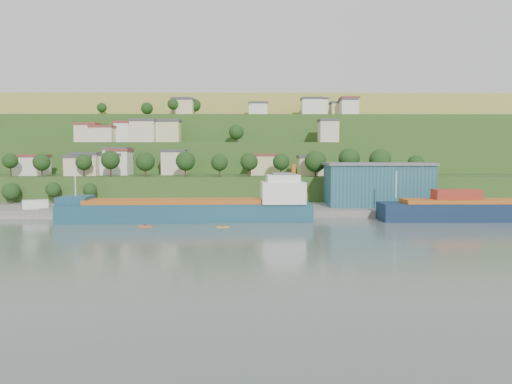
{
  "coord_description": "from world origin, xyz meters",
  "views": [
    {
      "loc": [
        13.61,
        -119.04,
        16.9
      ],
      "look_at": [
        14.49,
        15.0,
        7.1
      ],
      "focal_mm": 35.0,
      "sensor_mm": 36.0,
      "label": 1
    }
  ],
  "objects_px": {
    "cargo_ship_far": "(502,211)",
    "kayak_orange": "(145,226)",
    "cargo_ship_near": "(195,211)",
    "warehouse": "(377,184)",
    "caravan": "(35,205)"
  },
  "relations": [
    {
      "from": "cargo_ship_far",
      "to": "warehouse",
      "type": "relative_size",
      "value": 1.89
    },
    {
      "from": "cargo_ship_far",
      "to": "caravan",
      "type": "bearing_deg",
      "value": 174.49
    },
    {
      "from": "cargo_ship_near",
      "to": "cargo_ship_far",
      "type": "height_order",
      "value": "cargo_ship_near"
    },
    {
      "from": "warehouse",
      "to": "cargo_ship_near",
      "type": "bearing_deg",
      "value": -156.28
    },
    {
      "from": "warehouse",
      "to": "kayak_orange",
      "type": "height_order",
      "value": "warehouse"
    },
    {
      "from": "warehouse",
      "to": "kayak_orange",
      "type": "xyz_separation_m",
      "value": [
        -63.09,
        -31.64,
        -8.18
      ]
    },
    {
      "from": "cargo_ship_near",
      "to": "kayak_orange",
      "type": "distance_m",
      "value": 15.02
    },
    {
      "from": "cargo_ship_far",
      "to": "kayak_orange",
      "type": "height_order",
      "value": "cargo_ship_far"
    },
    {
      "from": "warehouse",
      "to": "cargo_ship_far",
      "type": "bearing_deg",
      "value": -34.38
    },
    {
      "from": "cargo_ship_far",
      "to": "caravan",
      "type": "height_order",
      "value": "cargo_ship_far"
    },
    {
      "from": "cargo_ship_near",
      "to": "cargo_ship_far",
      "type": "distance_m",
      "value": 80.45
    },
    {
      "from": "kayak_orange",
      "to": "cargo_ship_far",
      "type": "bearing_deg",
      "value": 4.88
    },
    {
      "from": "cargo_ship_far",
      "to": "warehouse",
      "type": "distance_m",
      "value": 35.09
    },
    {
      "from": "cargo_ship_far",
      "to": "kayak_orange",
      "type": "distance_m",
      "value": 91.81
    },
    {
      "from": "cargo_ship_near",
      "to": "warehouse",
      "type": "bearing_deg",
      "value": 19.46
    }
  ]
}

